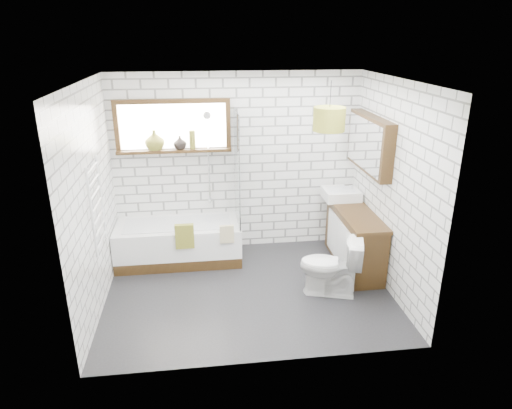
{
  "coord_description": "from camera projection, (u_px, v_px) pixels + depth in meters",
  "views": [
    {
      "loc": [
        -0.53,
        -4.83,
        2.97
      ],
      "look_at": [
        0.13,
        0.25,
        1.03
      ],
      "focal_mm": 32.0,
      "sensor_mm": 36.0,
      "label": 1
    }
  ],
  "objects": [
    {
      "name": "toilet",
      "position": [
        330.0,
        266.0,
        5.41
      ],
      "size": [
        0.6,
        0.81,
        0.73
      ],
      "primitive_type": "imported",
      "rotation": [
        0.0,
        0.0,
        -1.87
      ],
      "color": "white",
      "rests_on": "floor"
    },
    {
      "name": "tap",
      "position": [
        352.0,
        190.0,
        6.37
      ],
      "size": [
        0.03,
        0.03,
        0.16
      ],
      "primitive_type": "cylinder",
      "rotation": [
        0.0,
        0.0,
        -0.09
      ],
      "color": "silver",
      "rests_on": "vanity"
    },
    {
      "name": "wall_left",
      "position": [
        92.0,
        201.0,
        4.94
      ],
      "size": [
        0.01,
        2.6,
        2.5
      ],
      "primitive_type": "cube",
      "color": "white",
      "rests_on": "ground"
    },
    {
      "name": "mirror_cabinet",
      "position": [
        370.0,
        144.0,
        5.76
      ],
      "size": [
        0.16,
        1.2,
        0.7
      ],
      "primitive_type": "cube",
      "color": "black",
      "rests_on": "wall_right"
    },
    {
      "name": "window",
      "position": [
        173.0,
        127.0,
        6.02
      ],
      "size": [
        1.52,
        0.16,
        0.68
      ],
      "primitive_type": "cube",
      "color": "black",
      "rests_on": "wall_back"
    },
    {
      "name": "pendant",
      "position": [
        329.0,
        119.0,
        4.87
      ],
      "size": [
        0.34,
        0.34,
        0.25
      ],
      "primitive_type": "cylinder",
      "color": "olive",
      "rests_on": "ceiling"
    },
    {
      "name": "wall_back",
      "position": [
        237.0,
        164.0,
        6.36
      ],
      "size": [
        3.4,
        0.01,
        2.5
      ],
      "primitive_type": "cube",
      "color": "white",
      "rests_on": "ground"
    },
    {
      "name": "wall_right",
      "position": [
        392.0,
        188.0,
        5.35
      ],
      "size": [
        0.01,
        2.6,
        2.5
      ],
      "primitive_type": "cube",
      "color": "white",
      "rests_on": "ground"
    },
    {
      "name": "wall_front",
      "position": [
        264.0,
        245.0,
        3.94
      ],
      "size": [
        3.4,
        0.01,
        2.5
      ],
      "primitive_type": "cube",
      "color": "white",
      "rests_on": "ground"
    },
    {
      "name": "shower_screen",
      "position": [
        237.0,
        168.0,
        5.99
      ],
      "size": [
        0.02,
        0.72,
        1.5
      ],
      "primitive_type": "cube",
      "color": "white",
      "rests_on": "bathtub"
    },
    {
      "name": "shower_riser",
      "position": [
        209.0,
        159.0,
        6.23
      ],
      "size": [
        0.02,
        0.02,
        1.3
      ],
      "primitive_type": "cylinder",
      "color": "silver",
      "rests_on": "wall_back"
    },
    {
      "name": "vase_dark",
      "position": [
        180.0,
        144.0,
        6.08
      ],
      "size": [
        0.22,
        0.22,
        0.18
      ],
      "primitive_type": "imported",
      "rotation": [
        0.0,
        0.0,
        0.3
      ],
      "color": "black",
      "rests_on": "window"
    },
    {
      "name": "bathtub",
      "position": [
        179.0,
        242.0,
        6.26
      ],
      "size": [
        1.67,
        0.74,
        0.54
      ],
      "primitive_type": "cube",
      "color": "white",
      "rests_on": "floor"
    },
    {
      "name": "towel_green",
      "position": [
        185.0,
        236.0,
        5.84
      ],
      "size": [
        0.24,
        0.07,
        0.33
      ],
      "primitive_type": "cube",
      "color": "olive",
      "rests_on": "bathtub"
    },
    {
      "name": "basin",
      "position": [
        341.0,
        194.0,
        6.38
      ],
      "size": [
        0.49,
        0.43,
        0.14
      ],
      "primitive_type": "cube",
      "color": "white",
      "rests_on": "vanity"
    },
    {
      "name": "floor",
      "position": [
        248.0,
        291.0,
        5.59
      ],
      "size": [
        3.4,
        2.6,
        0.01
      ],
      "primitive_type": "cube",
      "color": "black",
      "rests_on": "ground"
    },
    {
      "name": "bottle",
      "position": [
        192.0,
        141.0,
        6.09
      ],
      "size": [
        0.1,
        0.1,
        0.25
      ],
      "primitive_type": "cylinder",
      "rotation": [
        0.0,
        0.0,
        0.36
      ],
      "color": "olive",
      "rests_on": "window"
    },
    {
      "name": "vase_olive",
      "position": [
        155.0,
        142.0,
        6.03
      ],
      "size": [
        0.33,
        0.33,
        0.27
      ],
      "primitive_type": "imported",
      "rotation": [
        0.0,
        0.0,
        0.4
      ],
      "color": "olive",
      "rests_on": "window"
    },
    {
      "name": "towel_beige",
      "position": [
        227.0,
        234.0,
        5.9
      ],
      "size": [
        0.18,
        0.05,
        0.24
      ],
      "primitive_type": "cube",
      "color": "tan",
      "rests_on": "bathtub"
    },
    {
      "name": "ceiling",
      "position": [
        247.0,
        80.0,
        4.7
      ],
      "size": [
        3.4,
        2.6,
        0.01
      ],
      "primitive_type": "cube",
      "color": "white",
      "rests_on": "ground"
    },
    {
      "name": "vanity",
      "position": [
        354.0,
        239.0,
        6.08
      ],
      "size": [
        0.44,
        1.36,
        0.78
      ],
      "primitive_type": "cube",
      "color": "black",
      "rests_on": "floor"
    },
    {
      "name": "towel_radiator",
      "position": [
        97.0,
        205.0,
        4.97
      ],
      "size": [
        0.06,
        0.52,
        1.0
      ],
      "primitive_type": "cube",
      "color": "white",
      "rests_on": "wall_left"
    }
  ]
}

